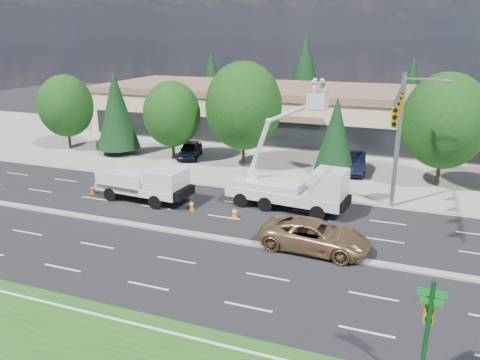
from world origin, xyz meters
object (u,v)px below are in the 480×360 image
at_px(signal_mast, 399,124).
at_px(utility_pickup, 148,187).
at_px(street_sign_pole, 428,323).
at_px(minivan, 315,236).
at_px(bucket_truck, 295,183).

relative_size(signal_mast, utility_pickup, 1.53).
xyz_separation_m(signal_mast, utility_pickup, (-16.18, -2.88, -5.03)).
relative_size(signal_mast, street_sign_pole, 2.54).
relative_size(street_sign_pole, minivan, 0.67).
xyz_separation_m(utility_pickup, minivan, (12.66, -3.57, -0.20)).
bearing_deg(minivan, utility_pickup, 78.03).
distance_m(street_sign_pole, utility_pickup, 22.12).
relative_size(signal_mast, minivan, 1.71).
distance_m(signal_mast, minivan, 9.02).
height_order(signal_mast, utility_pickup, signal_mast).
height_order(signal_mast, bucket_truck, signal_mast).
xyz_separation_m(utility_pickup, bucket_truck, (10.10, 1.97, 0.83)).
bearing_deg(bucket_truck, utility_pickup, -163.44).
relative_size(bucket_truck, minivan, 1.47).
distance_m(utility_pickup, bucket_truck, 10.32).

